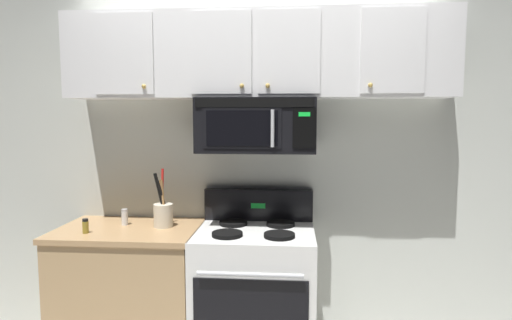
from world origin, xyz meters
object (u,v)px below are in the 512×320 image
salt_shaker (125,217)px  utensil_crock_cream (163,213)px  over_range_microwave (257,125)px  spice_jar (85,226)px  stove_range (255,295)px

salt_shaker → utensil_crock_cream: bearing=-4.8°
over_range_microwave → utensil_crock_cream: 0.85m
over_range_microwave → spice_jar: 1.26m
stove_range → spice_jar: size_ratio=12.16×
stove_range → salt_shaker: bearing=175.6°
stove_range → over_range_microwave: 1.11m
over_range_microwave → salt_shaker: (-0.89, -0.05, -0.62)m
over_range_microwave → utensil_crock_cream: over_range_microwave is taller
stove_range → spice_jar: 1.17m
utensil_crock_cream → salt_shaker: size_ratio=3.56×
over_range_microwave → stove_range: bearing=-89.9°
stove_range → over_range_microwave: bearing=90.1°
over_range_microwave → spice_jar: size_ratio=8.25×
stove_range → salt_shaker: size_ratio=10.30×
utensil_crock_cream → spice_jar: bearing=-155.8°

